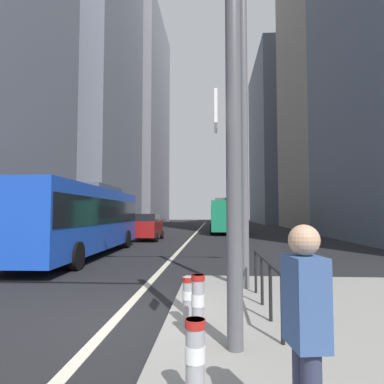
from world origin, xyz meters
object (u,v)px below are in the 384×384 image
(bollard_back, at_px, (188,298))
(pedestrian_waiting, at_px, (306,329))
(city_bus_blue_oncoming, at_px, (83,216))
(car_receding_far, at_px, (226,219))
(street_lamp_post, at_px, (244,83))
(bollard_right, at_px, (198,305))
(bollard_left, at_px, (195,360))
(city_bus_red_receding, at_px, (224,215))
(car_oncoming_mid, at_px, (147,227))
(car_receding_near, at_px, (224,220))
(traffic_signal_gantry, at_px, (72,64))

(bollard_back, bearing_deg, pedestrian_waiting, -70.35)
(city_bus_blue_oncoming, distance_m, car_receding_far, 43.07)
(city_bus_blue_oncoming, relative_size, bollard_back, 15.53)
(street_lamp_post, height_order, bollard_right, street_lamp_post)
(bollard_left, height_order, bollard_right, bollard_right)
(car_receding_far, height_order, bollard_right, car_receding_far)
(city_bus_red_receding, bearing_deg, bollard_back, -92.76)
(car_oncoming_mid, distance_m, car_receding_near, 23.33)
(bollard_right, bearing_deg, pedestrian_waiting, -69.00)
(city_bus_red_receding, xyz_separation_m, bollard_right, (-1.23, -30.41, -1.16))
(car_receding_near, xyz_separation_m, bollard_back, (-1.82, -41.82, -0.40))
(traffic_signal_gantry, relative_size, bollard_back, 8.82)
(car_receding_near, bearing_deg, traffic_signal_gantry, -94.60)
(city_bus_blue_oncoming, bearing_deg, street_lamp_post, -45.57)
(bollard_back, bearing_deg, bollard_right, -74.90)
(traffic_signal_gantry, distance_m, street_lamp_post, 4.93)
(car_oncoming_mid, distance_m, bollard_left, 22.31)
(bollard_right, bearing_deg, street_lamp_post, 74.61)
(car_receding_far, distance_m, bollard_right, 52.96)
(traffic_signal_gantry, bearing_deg, car_receding_far, 85.66)
(bollard_back, relative_size, pedestrian_waiting, 0.45)
(bollard_left, bearing_deg, car_oncoming_mid, 102.27)
(car_receding_far, relative_size, traffic_signal_gantry, 0.64)
(city_bus_blue_oncoming, relative_size, bollard_left, 14.48)
(car_receding_far, distance_m, bollard_left, 54.67)
(car_oncoming_mid, height_order, bollard_left, car_oncoming_mid)
(traffic_signal_gantry, distance_m, pedestrian_waiting, 4.59)
(city_bus_blue_oncoming, height_order, city_bus_red_receding, same)
(city_bus_red_receding, xyz_separation_m, street_lamp_post, (-0.24, -26.78, 3.45))
(bollard_back, bearing_deg, car_receding_near, 87.51)
(city_bus_red_receding, xyz_separation_m, bollard_back, (-1.43, -29.68, -1.25))
(car_receding_far, relative_size, pedestrian_waiting, 2.52)
(traffic_signal_gantry, height_order, bollard_right, traffic_signal_gantry)
(city_bus_blue_oncoming, relative_size, car_oncoming_mid, 2.77)
(city_bus_blue_oncoming, xyz_separation_m, car_oncoming_mid, (1.17, 9.47, -0.85))
(city_bus_red_receding, xyz_separation_m, car_receding_near, (0.39, 12.14, -0.85))
(car_receding_far, relative_size, street_lamp_post, 0.55)
(car_oncoming_mid, distance_m, bollard_right, 20.63)
(car_oncoming_mid, height_order, bollard_right, car_oncoming_mid)
(city_bus_blue_oncoming, bearing_deg, bollard_left, -64.40)
(car_receding_far, bearing_deg, bollard_back, -92.64)
(pedestrian_waiting, bearing_deg, car_receding_near, 89.08)
(city_bus_red_receding, distance_m, car_oncoming_mid, 11.93)
(bollard_right, height_order, bollard_back, bollard_right)
(bollard_left, relative_size, bollard_right, 0.89)
(pedestrian_waiting, bearing_deg, city_bus_blue_oncoming, 117.52)
(car_receding_near, bearing_deg, bollard_back, -92.49)
(car_receding_near, relative_size, street_lamp_post, 0.52)
(city_bus_blue_oncoming, distance_m, street_lamp_post, 10.38)
(city_bus_red_receding, relative_size, bollard_right, 12.22)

